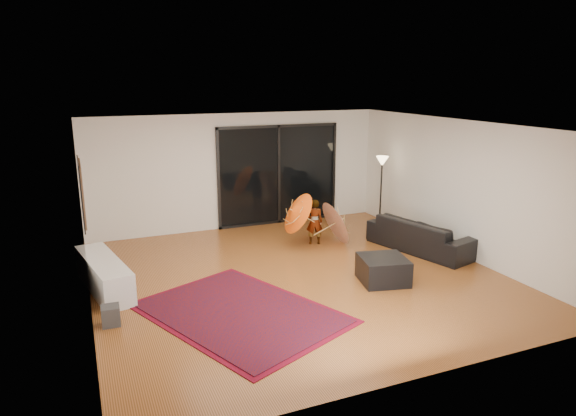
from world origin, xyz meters
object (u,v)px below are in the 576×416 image
ottoman (383,270)px  child (314,222)px  media_console (104,274)px  sofa (421,235)px

ottoman → child: (-0.20, 2.38, 0.27)m
media_console → sofa: (6.20, -0.37, 0.06)m
ottoman → media_console: bearing=161.5°
child → ottoman: bearing=113.0°
media_console → child: bearing=0.4°
ottoman → child: size_ratio=0.80×
sofa → ottoman: 2.03m
sofa → child: 2.24m
media_console → sofa: sofa is taller
media_console → ottoman: 4.78m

